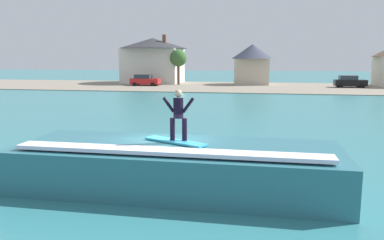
% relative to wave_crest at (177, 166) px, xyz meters
% --- Properties ---
extents(ground_plane, '(260.00, 260.00, 0.00)m').
position_rel_wave_crest_xyz_m(ground_plane, '(-0.49, 0.66, -0.75)').
color(ground_plane, teal).
extents(wave_crest, '(10.63, 3.87, 1.59)m').
position_rel_wave_crest_xyz_m(wave_crest, '(0.00, 0.00, 0.00)').
color(wave_crest, '#2D6A77').
rests_on(wave_crest, ground_plane).
extents(surfboard, '(2.23, 1.41, 0.06)m').
position_rel_wave_crest_xyz_m(surfboard, '(0.00, -0.21, 0.87)').
color(surfboard, '#33A5CC').
rests_on(surfboard, wave_crest).
extents(surfer, '(1.04, 0.32, 1.64)m').
position_rel_wave_crest_xyz_m(surfer, '(0.10, -0.17, 1.81)').
color(surfer, black).
rests_on(surfer, surfboard).
extents(shoreline_bank, '(120.00, 22.37, 0.09)m').
position_rel_wave_crest_xyz_m(shoreline_bank, '(-0.49, 46.71, -0.70)').
color(shoreline_bank, gray).
rests_on(shoreline_bank, ground_plane).
extents(car_near_shore, '(4.59, 2.20, 1.86)m').
position_rel_wave_crest_xyz_m(car_near_shore, '(-15.82, 45.86, 0.20)').
color(car_near_shore, red).
rests_on(car_near_shore, ground_plane).
extents(car_far_shore, '(4.51, 2.28, 1.86)m').
position_rel_wave_crest_xyz_m(car_far_shore, '(15.30, 47.76, 0.20)').
color(car_far_shore, black).
rests_on(car_far_shore, ground_plane).
extents(house_with_chimney, '(12.11, 12.11, 8.39)m').
position_rel_wave_crest_xyz_m(house_with_chimney, '(-16.65, 53.39, 3.74)').
color(house_with_chimney, silver).
rests_on(house_with_chimney, ground_plane).
extents(house_small_cottage, '(6.93, 6.93, 6.69)m').
position_rel_wave_crest_xyz_m(house_small_cottage, '(0.79, 52.08, 3.11)').
color(house_small_cottage, beige).
rests_on(house_small_cottage, ground_plane).
extents(tree_tall_bare, '(2.78, 2.78, 5.82)m').
position_rel_wave_crest_xyz_m(tree_tall_bare, '(-11.08, 49.11, 3.60)').
color(tree_tall_bare, brown).
rests_on(tree_tall_bare, ground_plane).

